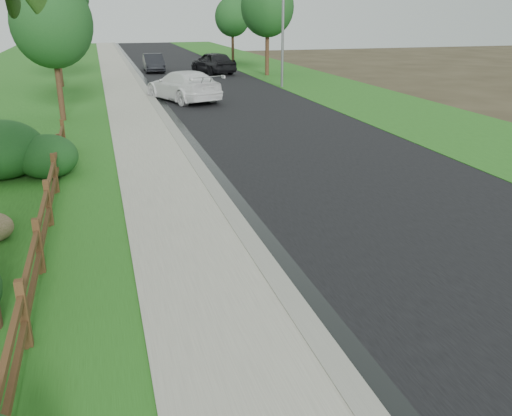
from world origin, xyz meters
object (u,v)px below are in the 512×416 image
object	(u,v)px
ranch_fence	(44,220)
dark_car_mid	(213,62)
white_suv	(183,86)
streetlight	(281,11)

from	to	relation	value
ranch_fence	dark_car_mid	size ratio (longest dim) A/B	3.57
ranch_fence	white_suv	world-z (taller)	white_suv
ranch_fence	streetlight	world-z (taller)	streetlight
ranch_fence	dark_car_mid	xyz separation A→B (m)	(9.81, 30.61, 0.21)
ranch_fence	dark_car_mid	distance (m)	32.15
ranch_fence	white_suv	distance (m)	18.96
white_suv	dark_car_mid	world-z (taller)	dark_car_mid
white_suv	dark_car_mid	size ratio (longest dim) A/B	1.14
dark_car_mid	streetlight	distance (m)	9.90
ranch_fence	white_suv	size ratio (longest dim) A/B	3.14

